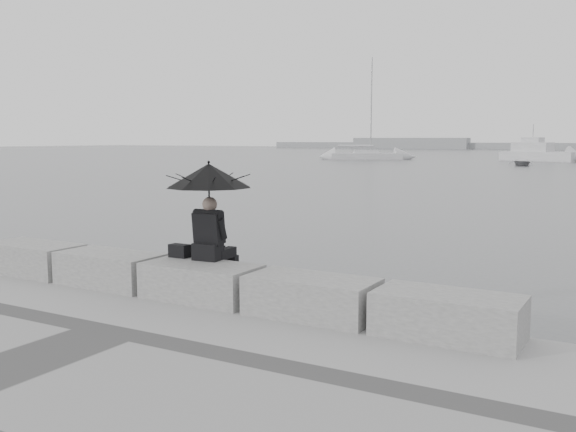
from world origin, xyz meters
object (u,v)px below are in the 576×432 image
Objects in this scene: dinghy at (522,163)px; motor_cruiser at (539,153)px; sailboat_left at (366,155)px; seated_person at (209,188)px.

motor_cruiser is at bearing 75.75° from dinghy.
seated_person is at bearing -98.71° from sailboat_left.
sailboat_left is at bearing 138.04° from dinghy.
seated_person reaches higher than dinghy.
seated_person is 0.11× the size of sailboat_left.
motor_cruiser is 15.19m from dinghy.
seated_person is 74.11m from sailboat_left.
dinghy is at bearing -55.02° from sailboat_left.
dinghy is (20.71, -9.69, -0.21)m from sailboat_left.
motor_cruiser is (20.01, 5.47, 0.38)m from sailboat_left.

